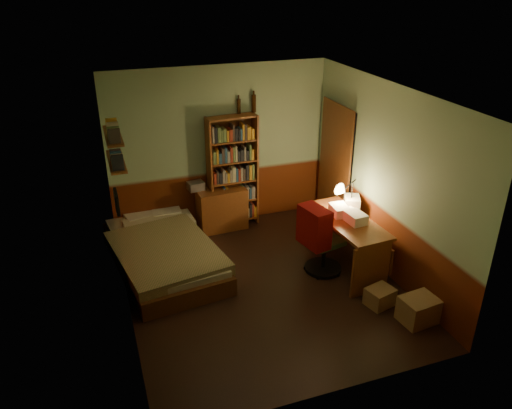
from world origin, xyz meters
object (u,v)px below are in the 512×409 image
object	(u,v)px
mini_stereo	(196,186)
bookshelf	(233,172)
office_chair	(325,236)
cardboard_box_b	(380,297)
desk	(345,243)
desk_lamp	(352,188)
bed	(163,244)
dresser	(222,209)
cardboard_box_a	(418,310)

from	to	relation	value
mini_stereo	bookshelf	xyz separation A→B (m)	(0.60, -0.04, 0.17)
office_chair	cardboard_box_b	bearing A→B (deg)	-83.86
bookshelf	desk	bearing A→B (deg)	-62.79
office_chair	desk_lamp	bearing A→B (deg)	20.21
bed	desk	size ratio (longest dim) A/B	1.61
bed	desk_lamp	world-z (taller)	desk_lamp
dresser	cardboard_box_b	world-z (taller)	dresser
dresser	office_chair	distance (m)	1.98
mini_stereo	office_chair	distance (m)	2.29
desk_lamp	cardboard_box_b	xyz separation A→B (m)	(-0.27, -1.34, -0.91)
desk_lamp	office_chair	bearing A→B (deg)	-142.93
bookshelf	bed	bearing A→B (deg)	-150.71
dresser	desk	xyz separation A→B (m)	(1.32, -1.70, 0.04)
mini_stereo	cardboard_box_b	xyz separation A→B (m)	(1.71, -2.78, -0.64)
office_chair	cardboard_box_a	distance (m)	1.56
mini_stereo	desk_lamp	bearing A→B (deg)	-44.96
desk	cardboard_box_a	xyz separation A→B (m)	(0.27, -1.39, -0.22)
desk	desk_lamp	world-z (taller)	desk_lamp
dresser	bed	bearing A→B (deg)	-146.66
bed	cardboard_box_b	xyz separation A→B (m)	(2.42, -1.86, -0.22)
desk	cardboard_box_a	bearing A→B (deg)	-83.35
desk_lamp	cardboard_box_b	bearing A→B (deg)	-96.69
bookshelf	office_chair	distance (m)	1.98
bed	cardboard_box_b	distance (m)	3.06
desk_lamp	cardboard_box_a	bearing A→B (deg)	-85.62
bookshelf	cardboard_box_b	distance (m)	3.06
bed	mini_stereo	world-z (taller)	mini_stereo
bed	desk_lamp	size ratio (longest dim) A/B	4.26
dresser	desk	size ratio (longest dim) A/B	0.55
bookshelf	office_chair	size ratio (longest dim) A/B	1.68
cardboard_box_a	desk_lamp	bearing A→B (deg)	89.85
bookshelf	desk_lamp	bearing A→B (deg)	-50.03
desk	office_chair	xyz separation A→B (m)	(-0.32, 0.01, 0.17)
mini_stereo	cardboard_box_a	bearing A→B (deg)	-67.35
cardboard_box_a	office_chair	bearing A→B (deg)	112.66
bed	office_chair	distance (m)	2.29
dresser	mini_stereo	distance (m)	0.58
dresser	mini_stereo	size ratio (longest dim) A/B	3.14
dresser	desk	distance (m)	2.15
cardboard_box_a	bookshelf	bearing A→B (deg)	113.31
cardboard_box_a	bed	bearing A→B (deg)	139.50
desk	desk_lamp	bearing A→B (deg)	50.67
dresser	bookshelf	bearing A→B (deg)	18.41
mini_stereo	desk	distance (m)	2.52
bookshelf	office_chair	world-z (taller)	bookshelf
bed	office_chair	size ratio (longest dim) A/B	2.09
desk	office_chair	world-z (taller)	office_chair
dresser	desk_lamp	distance (m)	2.18
mini_stereo	cardboard_box_a	world-z (taller)	mini_stereo
dresser	desk_lamp	world-z (taller)	desk_lamp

